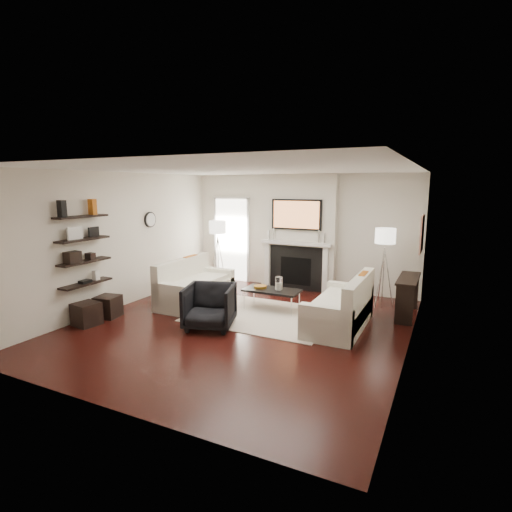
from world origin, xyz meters
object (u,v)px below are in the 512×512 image
at_px(armchair, 210,304).
at_px(coffee_table, 272,290).
at_px(loveseat_left_base, 196,294).
at_px(loveseat_right_base, 339,316).
at_px(lamp_right_shade, 385,236).
at_px(ottoman_near, 108,306).
at_px(lamp_left_shade, 218,227).

bearing_deg(armchair, coffee_table, 49.79).
xyz_separation_m(loveseat_left_base, armchair, (1.04, -1.10, 0.21)).
bearing_deg(loveseat_right_base, lamp_right_shade, 73.16).
relative_size(armchair, ottoman_near, 2.08).
xyz_separation_m(armchair, lamp_left_shade, (-1.41, 2.61, 1.03)).
distance_m(armchair, lamp_right_shade, 3.74).
relative_size(coffee_table, lamp_right_shade, 2.75).
bearing_deg(loveseat_right_base, lamp_left_shade, 154.72).
distance_m(loveseat_left_base, armchair, 1.53).
relative_size(armchair, lamp_right_shade, 2.08).
distance_m(armchair, ottoman_near, 2.07).
distance_m(lamp_right_shade, ottoman_near, 5.54).
height_order(loveseat_left_base, lamp_right_shade, lamp_right_shade).
xyz_separation_m(loveseat_right_base, ottoman_near, (-4.04, -1.34, -0.01)).
bearing_deg(armchair, lamp_right_shade, 28.15).
relative_size(lamp_right_shade, ottoman_near, 1.00).
bearing_deg(lamp_right_shade, lamp_left_shade, 179.79).
bearing_deg(lamp_right_shade, loveseat_right_base, -106.84).
relative_size(loveseat_right_base, ottoman_near, 4.50).
xyz_separation_m(loveseat_left_base, loveseat_right_base, (3.04, -0.11, 0.00)).
height_order(loveseat_left_base, ottoman_near, loveseat_left_base).
xyz_separation_m(loveseat_left_base, coffee_table, (1.60, 0.28, 0.19)).
height_order(loveseat_right_base, armchair, armchair).
bearing_deg(ottoman_near, lamp_left_shade, 78.16).
relative_size(loveseat_left_base, armchair, 2.16).
bearing_deg(lamp_left_shade, coffee_table, -31.83).
height_order(coffee_table, lamp_right_shade, lamp_right_shade).
bearing_deg(lamp_right_shade, ottoman_near, -146.93).
height_order(loveseat_right_base, ottoman_near, loveseat_right_base).
relative_size(loveseat_left_base, ottoman_near, 4.50).
xyz_separation_m(lamp_left_shade, ottoman_near, (-0.62, -2.96, -1.25)).
relative_size(loveseat_left_base, coffee_table, 1.64).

